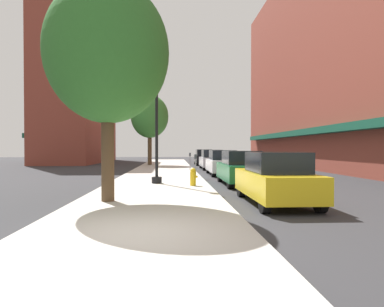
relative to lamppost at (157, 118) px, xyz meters
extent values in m
plane|color=#2D2D30|center=(4.04, 8.50, -3.20)|extent=(90.00, 90.00, 0.00)
cube|color=#B7B2A8|center=(0.04, 9.50, -3.14)|extent=(4.80, 50.00, 0.12)
cube|color=brown|center=(15.04, 12.50, 6.56)|extent=(6.00, 40.00, 19.53)
cube|color=#144C38|center=(11.69, 12.50, -0.10)|extent=(0.90, 34.00, 0.50)
cube|color=brown|center=(-10.96, 27.50, 5.70)|extent=(6.00, 18.00, 17.80)
cube|color=#144C38|center=(-14.31, 27.50, -0.10)|extent=(0.90, 15.30, 0.50)
cylinder|color=black|center=(0.00, 0.00, -2.93)|extent=(0.48, 0.48, 0.30)
cylinder|color=black|center=(0.00, 0.00, -0.18)|extent=(0.14, 0.14, 5.20)
sphere|color=silver|center=(0.00, 0.00, 2.60)|extent=(0.44, 0.44, 0.44)
cylinder|color=gold|center=(1.66, -1.15, -2.77)|extent=(0.26, 0.26, 0.62)
sphere|color=gold|center=(1.66, -1.15, -2.41)|extent=(0.24, 0.24, 0.24)
cylinder|color=gold|center=(1.80, -1.15, -2.68)|extent=(0.12, 0.10, 0.10)
cylinder|color=slate|center=(2.09, 10.04, -2.56)|extent=(0.06, 0.06, 1.05)
cube|color=#33383D|center=(2.09, 10.04, -1.90)|extent=(0.14, 0.09, 0.26)
cylinder|color=slate|center=(2.09, 3.48, -2.56)|extent=(0.06, 0.06, 1.05)
cube|color=#33383D|center=(2.09, 3.48, -1.90)|extent=(0.14, 0.09, 0.26)
cylinder|color=#4C3823|center=(-1.51, 17.75, -1.37)|extent=(0.40, 0.40, 3.43)
ellipsoid|color=#387F33|center=(-1.51, 17.75, 1.74)|extent=(3.71, 3.71, 4.27)
cylinder|color=#4C3823|center=(-1.28, -5.41, -1.47)|extent=(0.40, 0.40, 3.22)
ellipsoid|color=#2D6B28|center=(-1.28, -5.41, 1.58)|extent=(3.86, 3.86, 4.43)
cylinder|color=black|center=(3.26, -3.90, -2.88)|extent=(0.22, 0.64, 0.64)
cylinder|color=black|center=(4.82, -3.90, -2.88)|extent=(0.22, 0.64, 0.64)
cylinder|color=black|center=(3.26, -7.10, -2.88)|extent=(0.22, 0.64, 0.64)
cylinder|color=black|center=(4.82, -7.10, -2.88)|extent=(0.22, 0.64, 0.64)
cube|color=gold|center=(4.04, -5.50, -2.56)|extent=(1.80, 4.30, 0.76)
cube|color=black|center=(4.04, -5.65, -1.86)|extent=(1.56, 2.20, 0.64)
cylinder|color=black|center=(3.26, 1.71, -2.88)|extent=(0.22, 0.64, 0.64)
cylinder|color=black|center=(4.82, 1.71, -2.88)|extent=(0.22, 0.64, 0.64)
cylinder|color=black|center=(3.26, -1.49, -2.88)|extent=(0.22, 0.64, 0.64)
cylinder|color=black|center=(4.82, -1.49, -2.88)|extent=(0.22, 0.64, 0.64)
cube|color=#196638|center=(4.04, 0.11, -2.56)|extent=(1.80, 4.30, 0.76)
cube|color=black|center=(4.04, -0.04, -1.86)|extent=(1.56, 2.20, 0.64)
cylinder|color=black|center=(3.26, 7.89, -2.88)|extent=(0.22, 0.64, 0.64)
cylinder|color=black|center=(4.82, 7.89, -2.88)|extent=(0.22, 0.64, 0.64)
cylinder|color=black|center=(3.26, 4.69, -2.88)|extent=(0.22, 0.64, 0.64)
cylinder|color=black|center=(4.82, 4.69, -2.88)|extent=(0.22, 0.64, 0.64)
cube|color=silver|center=(4.04, 6.29, -2.56)|extent=(1.80, 4.30, 0.76)
cube|color=black|center=(4.04, 6.14, -1.86)|extent=(1.56, 2.20, 0.64)
cylinder|color=black|center=(3.26, 14.05, -2.88)|extent=(0.22, 0.64, 0.64)
cylinder|color=black|center=(4.82, 14.05, -2.88)|extent=(0.22, 0.64, 0.64)
cylinder|color=black|center=(3.26, 10.85, -2.88)|extent=(0.22, 0.64, 0.64)
cylinder|color=black|center=(4.82, 10.85, -2.88)|extent=(0.22, 0.64, 0.64)
cube|color=#B2B2BA|center=(4.04, 12.45, -2.56)|extent=(1.80, 4.30, 0.76)
cube|color=black|center=(4.04, 12.30, -1.86)|extent=(1.56, 2.20, 0.64)
cylinder|color=black|center=(3.26, 21.40, -2.88)|extent=(0.22, 0.64, 0.64)
cylinder|color=black|center=(4.82, 21.40, -2.88)|extent=(0.22, 0.64, 0.64)
cylinder|color=black|center=(3.26, 18.20, -2.88)|extent=(0.22, 0.64, 0.64)
cylinder|color=black|center=(4.82, 18.20, -2.88)|extent=(0.22, 0.64, 0.64)
cube|color=black|center=(4.04, 19.80, -2.56)|extent=(1.80, 4.30, 0.76)
cube|color=black|center=(4.04, 19.65, -1.86)|extent=(1.56, 2.20, 0.64)
camera|label=1|loc=(0.76, -16.26, -1.42)|focal=31.96mm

